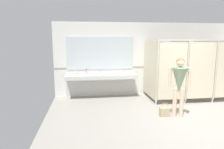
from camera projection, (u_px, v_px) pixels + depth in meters
name	position (u px, v px, depth m)	size (l,w,h in m)	color
ground_plane	(197.00, 126.00, 5.08)	(7.73, 6.55, 0.10)	gray
wall_back	(157.00, 59.00, 7.81)	(7.73, 0.12, 2.71)	silver
wall_back_tile_band	(157.00, 67.00, 7.80)	(7.73, 0.01, 0.06)	#9E937F
vanity_counter	(101.00, 80.00, 7.36)	(2.54, 0.59, 0.96)	silver
mirror_panel	(100.00, 53.00, 7.40)	(2.44, 0.02, 1.19)	silver
bathroom_stalls	(194.00, 69.00, 6.99)	(3.02, 1.45, 2.09)	beige
person_standing	(179.00, 80.00, 5.38)	(0.54, 0.51, 1.61)	beige
handbag	(164.00, 111.00, 5.55)	(0.27, 0.14, 0.39)	tan
soap_dispenser	(86.00, 72.00, 7.32)	(0.07, 0.07, 0.18)	#D899B2
paper_cup	(76.00, 74.00, 7.04)	(0.07, 0.07, 0.09)	beige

